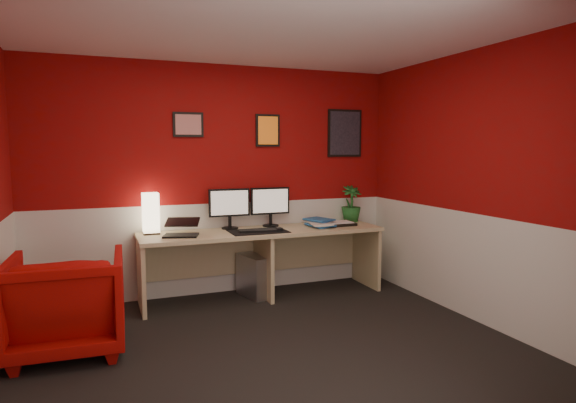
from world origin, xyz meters
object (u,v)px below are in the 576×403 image
object	(u,v)px
pc_tower	(254,276)
desk	(264,263)
monitor_right	(271,201)
armchair	(67,303)
potted_plant	(351,204)
monitor_left	(230,202)
shoji_lamp	(151,215)
zen_tray	(338,224)
laptop	(181,225)

from	to	relation	value
pc_tower	desk	bearing A→B (deg)	-40.65
monitor_right	armchair	distance (m)	2.39
desk	potted_plant	size ratio (longest dim) A/B	6.05
monitor_left	monitor_right	size ratio (longest dim) A/B	1.00
shoji_lamp	potted_plant	xyz separation A→B (m)	(2.32, 0.02, 0.01)
desk	monitor_left	world-z (taller)	monitor_left
monitor_left	zen_tray	size ratio (longest dim) A/B	1.66
pc_tower	potted_plant	bearing A→B (deg)	-5.58
potted_plant	desk	bearing A→B (deg)	-169.89
desk	monitor_right	world-z (taller)	monitor_right
shoji_lamp	pc_tower	bearing A→B (deg)	-7.79
monitor_left	potted_plant	distance (m)	1.49
shoji_lamp	monitor_left	distance (m)	0.84
zen_tray	armchair	size ratio (longest dim) A/B	0.40
monitor_left	potted_plant	world-z (taller)	monitor_left
pc_tower	armchair	distance (m)	2.00
monitor_right	armchair	xyz separation A→B (m)	(-2.06, -1.04, -0.63)
laptop	monitor_right	distance (m)	1.10
shoji_lamp	monitor_right	distance (m)	1.31
monitor_left	laptop	bearing A→B (deg)	-154.27
laptop	zen_tray	size ratio (longest dim) A/B	0.94
armchair	pc_tower	bearing A→B (deg)	-151.77
desk	pc_tower	bearing A→B (deg)	152.11
armchair	monitor_left	bearing A→B (deg)	-144.40
monitor_right	monitor_left	bearing A→B (deg)	-178.58
shoji_lamp	pc_tower	world-z (taller)	shoji_lamp
monitor_left	pc_tower	size ratio (longest dim) A/B	1.29
shoji_lamp	monitor_left	xyz separation A→B (m)	(0.83, 0.02, 0.09)
laptop	pc_tower	xyz separation A→B (m)	(0.79, 0.11, -0.61)
potted_plant	monitor_left	bearing A→B (deg)	179.83
zen_tray	armchair	bearing A→B (deg)	-163.81
monitor_left	armchair	distance (m)	1.99
shoji_lamp	potted_plant	size ratio (longest dim) A/B	0.93
shoji_lamp	pc_tower	distance (m)	1.27
shoji_lamp	laptop	world-z (taller)	shoji_lamp
monitor_left	potted_plant	xyz separation A→B (m)	(1.48, -0.00, -0.08)
potted_plant	zen_tray	bearing A→B (deg)	-142.70
shoji_lamp	monitor_left	world-z (taller)	monitor_left
armchair	zen_tray	bearing A→B (deg)	-161.09
laptop	zen_tray	world-z (taller)	laptop
pc_tower	zen_tray	bearing A→B (deg)	-15.50
laptop	zen_tray	bearing A→B (deg)	20.22
shoji_lamp	zen_tray	distance (m)	2.06
monitor_left	zen_tray	distance (m)	1.26
desk	pc_tower	xyz separation A→B (m)	(-0.09, 0.05, -0.14)
laptop	monitor_left	size ratio (longest dim) A/B	0.57
desk	armchair	world-z (taller)	armchair
monitor_left	armchair	size ratio (longest dim) A/B	0.67
desk	laptop	distance (m)	1.00
desk	pc_tower	size ratio (longest dim) A/B	5.78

